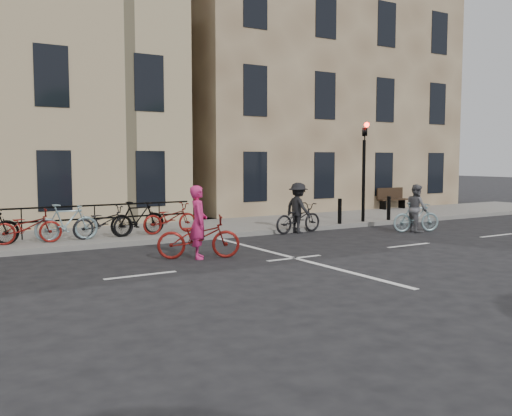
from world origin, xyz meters
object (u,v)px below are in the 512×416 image
traffic_light (364,159)px  cyclist_dark (298,213)px  cyclist_pink (199,233)px  bench (391,197)px  cyclist_grey (416,213)px

traffic_light → cyclist_dark: size_ratio=2.01×
cyclist_pink → cyclist_dark: 5.63m
traffic_light → cyclist_dark: bearing=-172.4°
bench → cyclist_grey: size_ratio=0.92×
cyclist_pink → cyclist_grey: bearing=-61.9°
cyclist_pink → bench: bearing=-40.7°
cyclist_dark → cyclist_grey: bearing=-123.5°
cyclist_grey → cyclist_dark: bearing=81.0°
traffic_light → cyclist_grey: size_ratio=2.25×
cyclist_grey → cyclist_dark: 4.02m
traffic_light → bench: size_ratio=2.44×
traffic_light → cyclist_dark: traffic_light is taller
cyclist_pink → cyclist_dark: cyclist_pink is taller
bench → cyclist_pink: 14.57m
traffic_light → cyclist_pink: 8.99m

